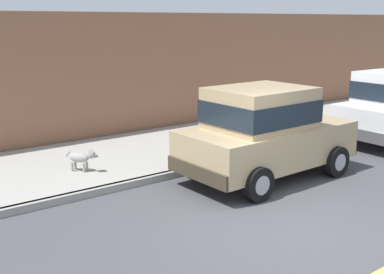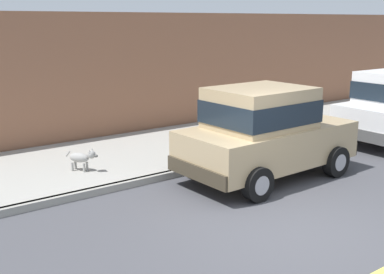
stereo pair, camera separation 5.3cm
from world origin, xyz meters
The scene contains 7 objects.
ground_plane centered at (0.00, 0.00, 0.00)m, with size 80.00×80.00×0.00m, color #424247.
curb centered at (-3.20, 0.00, 0.07)m, with size 0.16×64.00×0.14m, color gray.
sidewalk centered at (-5.00, 0.00, 0.07)m, with size 3.60×64.00×0.14m, color #99968E.
car_tan_hatchback centered at (-2.07, 1.42, 0.98)m, with size 2.03×3.84×1.88m.
dog_grey centered at (-4.30, -1.56, 0.43)m, with size 0.65×0.48×0.49m.
fire_hydrant centered at (-3.65, 1.77, 0.48)m, with size 0.34×0.24×0.72m.
building_facade centered at (-7.10, 5.66, 1.68)m, with size 0.50×20.00×3.36m, color #8C5B42.
Camera 1 is at (4.64, -5.46, 3.16)m, focal length 45.26 mm.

